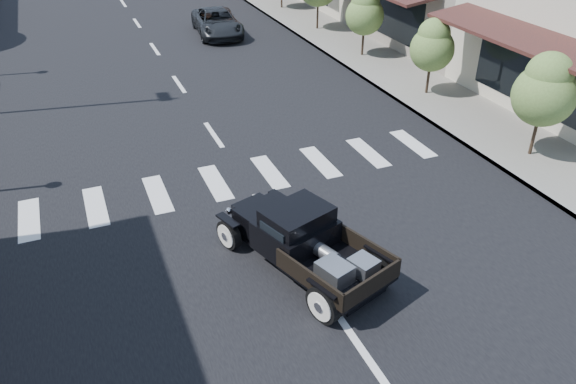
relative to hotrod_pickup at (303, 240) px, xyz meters
name	(u,v)px	position (x,y,z in m)	size (l,w,h in m)	color
ground	(299,260)	(0.04, 0.27, -0.74)	(120.00, 120.00, 0.00)	black
road	(164,62)	(0.04, 15.27, -0.73)	(14.00, 80.00, 0.02)	black
road_markings	(191,103)	(0.04, 10.27, -0.74)	(12.00, 60.00, 0.06)	silver
sidewalk_right	(338,40)	(8.54, 15.27, -0.66)	(3.00, 80.00, 0.15)	gray
small_tree_a	(541,107)	(8.34, 2.18, 0.89)	(1.78, 1.78, 2.96)	#597736
small_tree_b	(431,58)	(8.34, 7.55, 0.74)	(1.59, 1.59, 2.65)	#597736
small_tree_c	(364,24)	(8.34, 12.52, 0.78)	(1.64, 1.64, 2.74)	#597736
hotrod_pickup	(303,240)	(0.00, 0.00, 0.00)	(1.98, 4.24, 1.47)	black
second_car	(217,23)	(3.43, 18.49, -0.12)	(2.04, 4.42, 1.23)	black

